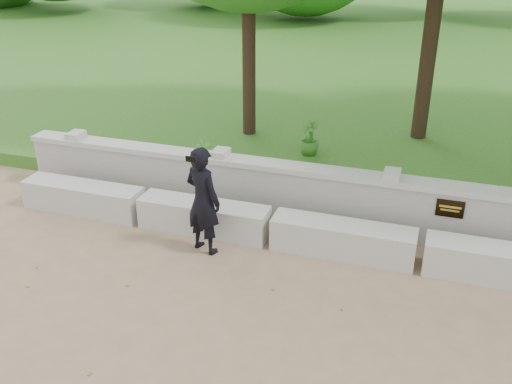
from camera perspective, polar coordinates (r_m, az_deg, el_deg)
ground at (r=6.18m, az=14.59°, el=-16.28°), size 80.00×80.00×0.00m
lawn at (r=19.10m, az=18.52°, el=12.16°), size 40.00×22.00×0.25m
concrete_bench at (r=7.61m, az=16.07°, el=-5.76°), size 11.90×0.45×0.45m
parapet_wall at (r=8.12m, az=16.61°, el=-1.87°), size 12.50×0.35×0.90m
man_main at (r=7.48m, az=-5.32°, el=-0.84°), size 0.63×0.59×1.49m
shrub_a at (r=9.42m, az=-5.20°, el=3.52°), size 0.34×0.38×0.60m
shrub_d at (r=10.25m, az=5.38°, el=5.44°), size 0.48×0.47×0.64m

